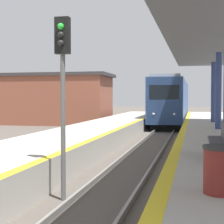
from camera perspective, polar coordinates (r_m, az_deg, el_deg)
name	(u,v)px	position (r m, az deg, el deg)	size (l,w,h in m)	color
train	(172,101)	(37.13, 9.11, 1.66)	(2.73, 19.51, 4.33)	black
signal_near	(63,73)	(9.34, -7.54, 5.90)	(0.36, 0.31, 4.54)	#595959
trash_bin	(221,170)	(6.59, 16.24, -8.42)	(0.60, 0.60, 0.81)	maroon
bench	(220,139)	(10.58, 16.09, -3.94)	(0.44, 1.91, 0.92)	#4C4C51
station_building	(42,99)	(36.70, -10.69, 1.97)	(13.60, 5.35, 4.80)	brown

